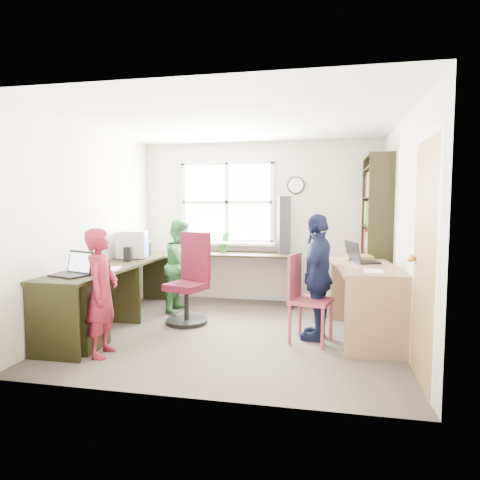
{
  "coord_description": "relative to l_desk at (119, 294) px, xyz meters",
  "views": [
    {
      "loc": [
        1.02,
        -4.71,
        1.49
      ],
      "look_at": [
        0.0,
        0.25,
        1.05
      ],
      "focal_mm": 32.0,
      "sensor_mm": 36.0,
      "label": 1
    }
  ],
  "objects": [
    {
      "name": "right_desk",
      "position": [
        2.74,
        0.39,
        0.13
      ],
      "size": [
        0.77,
        1.45,
        0.81
      ],
      "rotation": [
        0.0,
        0.0,
        0.09
      ],
      "color": "olive",
      "rests_on": "ground"
    },
    {
      "name": "person_red",
      "position": [
        0.18,
        -0.69,
        0.17
      ],
      "size": [
        0.36,
        0.49,
        1.25
      ],
      "primitive_type": "imported",
      "rotation": [
        0.0,
        0.0,
        1.7
      ],
      "color": "maroon",
      "rests_on": "ground"
    },
    {
      "name": "l_desk",
      "position": [
        0.0,
        0.0,
        0.0
      ],
      "size": [
        2.38,
        2.95,
        0.75
      ],
      "color": "black",
      "rests_on": "ground"
    },
    {
      "name": "person_green",
      "position": [
        0.36,
        1.13,
        0.18
      ],
      "size": [
        0.5,
        0.63,
        1.26
      ],
      "primitive_type": "imported",
      "rotation": [
        0.0,
        0.0,
        1.53
      ],
      "color": "#307A37",
      "rests_on": "ground"
    },
    {
      "name": "room",
      "position": [
        1.32,
        0.38,
        0.76
      ],
      "size": [
        3.64,
        3.44,
        2.44
      ],
      "color": "#3F3732",
      "rests_on": "ground"
    },
    {
      "name": "swivel_chair",
      "position": [
        0.66,
        0.6,
        0.03
      ],
      "size": [
        0.65,
        0.65,
        1.12
      ],
      "rotation": [
        0.0,
        0.0,
        -0.3
      ],
      "color": "black",
      "rests_on": "ground"
    },
    {
      "name": "laptop_right",
      "position": [
        2.69,
        0.61,
        0.41
      ],
      "size": [
        0.4,
        0.44,
        0.25
      ],
      "rotation": [
        0.0,
        0.0,
        1.92
      ],
      "color": "black",
      "rests_on": "right_desk"
    },
    {
      "name": "paper_a",
      "position": [
        -0.08,
        -0.04,
        0.3
      ],
      "size": [
        0.3,
        0.36,
        0.0
      ],
      "rotation": [
        0.0,
        0.0,
        0.31
      ],
      "color": "silver",
      "rests_on": "l_desk"
    },
    {
      "name": "game_box",
      "position": [
        2.7,
        0.83,
        0.38
      ],
      "size": [
        0.32,
        0.32,
        0.06
      ],
      "rotation": [
        0.0,
        0.0,
        0.1
      ],
      "color": "red",
      "rests_on": "right_desk"
    },
    {
      "name": "cd_tower",
      "position": [
        1.7,
        1.77,
        0.71
      ],
      "size": [
        0.21,
        0.2,
        0.84
      ],
      "rotation": [
        0.0,
        0.0,
        0.33
      ],
      "color": "black",
      "rests_on": "l_desk"
    },
    {
      "name": "person_navy",
      "position": [
        2.23,
        0.26,
        0.23
      ],
      "size": [
        0.48,
        0.85,
        1.37
      ],
      "primitive_type": "imported",
      "rotation": [
        0.0,
        0.0,
        -1.76
      ],
      "color": "#131A3D",
      "rests_on": "ground"
    },
    {
      "name": "speaker_b",
      "position": [
        -0.16,
        1.15,
        0.39
      ],
      "size": [
        0.12,
        0.12,
        0.18
      ],
      "rotation": [
        0.0,
        0.0,
        -0.34
      ],
      "color": "black",
      "rests_on": "l_desk"
    },
    {
      "name": "speaker_a",
      "position": [
        -0.15,
        0.56,
        0.39
      ],
      "size": [
        0.11,
        0.11,
        0.18
      ],
      "rotation": [
        0.0,
        0.0,
        0.2
      ],
      "color": "black",
      "rests_on": "l_desk"
    },
    {
      "name": "laptop_left",
      "position": [
        -0.21,
        -0.53,
        0.35
      ],
      "size": [
        0.43,
        0.39,
        0.24
      ],
      "rotation": [
        0.0,
        0.0,
        -0.33
      ],
      "color": "black",
      "rests_on": "l_desk"
    },
    {
      "name": "paper_b",
      "position": [
        2.79,
        -0.01,
        0.35
      ],
      "size": [
        0.2,
        0.28,
        0.0
      ],
      "rotation": [
        0.0,
        0.0,
        -0.05
      ],
      "color": "silver",
      "rests_on": "right_desk"
    },
    {
      "name": "bookshelf",
      "position": [
        2.96,
        1.47,
        0.55
      ],
      "size": [
        0.3,
        1.02,
        2.1
      ],
      "color": "black",
      "rests_on": "ground"
    },
    {
      "name": "crt_monitor",
      "position": [
        -0.23,
        0.87,
        0.48
      ],
      "size": [
        0.44,
        0.41,
        0.36
      ],
      "rotation": [
        0.0,
        0.0,
        0.26
      ],
      "color": "#BAB9BE",
      "rests_on": "l_desk"
    },
    {
      "name": "potted_plant",
      "position": [
        0.82,
        1.76,
        0.45
      ],
      "size": [
        0.21,
        0.19,
        0.31
      ],
      "primitive_type": "imported",
      "rotation": [
        0.0,
        0.0,
        0.35
      ],
      "color": "#2E752F",
      "rests_on": "l_desk"
    },
    {
      "name": "wooden_chair",
      "position": [
        2.1,
        0.13,
        0.06
      ],
      "size": [
        0.5,
        0.5,
        0.95
      ],
      "rotation": [
        0.0,
        0.0,
        -0.25
      ],
      "color": "#9B3345",
      "rests_on": "ground"
    }
  ]
}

